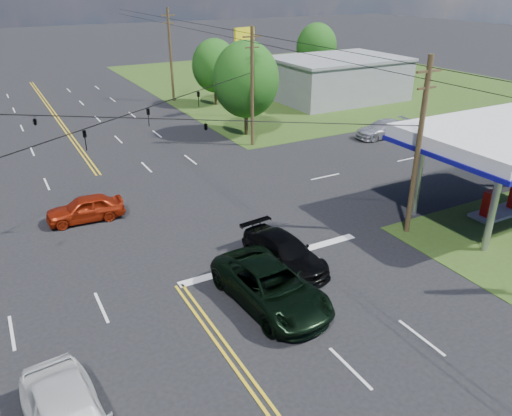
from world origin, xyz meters
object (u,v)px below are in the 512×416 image
pole_se (418,146)px  pole_ne (252,86)px  tree_right_a (246,80)px  tree_right_b (215,66)px  pole_right_far (171,54)px  suv_black (284,252)px  retail_ne (337,80)px  pickup_dkgreen (271,286)px  tree_far_r (317,47)px

pole_se → pole_ne: size_ratio=1.00×
tree_right_a → tree_right_b: 12.27m
pole_right_far → tree_right_b: 5.40m
tree_right_b → suv_black: bearing=-109.1°
pole_right_far → tree_right_a: bearing=-86.4°
retail_ne → suv_black: (-24.87, -28.83, -1.44)m
retail_ne → pickup_dkgreen: size_ratio=2.24×
retail_ne → pole_ne: size_ratio=1.47×
retail_ne → tree_far_r: size_ratio=1.83×
pole_se → pickup_dkgreen: pole_se is taller
tree_right_a → tree_far_r: bearing=42.0°
pickup_dkgreen → suv_black: size_ratio=1.20×
retail_ne → suv_black: 38.10m
pole_ne → tree_far_r: (21.00, 21.00, -0.37)m
tree_right_b → retail_ne: bearing=-16.5°
retail_ne → suv_black: retail_ne is taller
tree_right_b → pole_se: bearing=-96.1°
retail_ne → pole_ne: (-17.00, -11.00, 2.72)m
pole_se → tree_far_r: (21.00, 39.00, -0.37)m
tree_right_b → suv_black: (-11.37, -32.83, -3.46)m
suv_black → pole_right_far: bearing=71.7°
pole_se → tree_right_b: (3.50, 33.00, -0.70)m
pole_se → tree_far_r: size_ratio=1.25×
tree_right_b → tree_far_r: size_ratio=0.93×
pole_se → tree_right_a: pole_se is taller
pole_se → suv_black: bearing=178.8°
retail_ne → tree_right_a: size_ratio=1.71×
retail_ne → pole_right_far: 19.02m
pole_ne → pickup_dkgreen: size_ratio=1.52×
pole_ne → tree_right_a: pole_ne is taller
pole_ne → pickup_dkgreen: (-10.00, -20.19, -4.05)m
pole_se → tree_right_b: bearing=83.9°
tree_right_b → pickup_dkgreen: bearing=-111.0°
pole_se → tree_right_a: 21.02m
pole_se → tree_right_b: 33.19m
tree_far_r → tree_right_a: bearing=-138.0°
pole_se → suv_black: pole_se is taller
pole_se → pickup_dkgreen: bearing=-167.6°
pole_ne → tree_far_r: bearing=45.0°
tree_right_b → tree_far_r: bearing=18.9°
pole_se → tree_right_a: size_ratio=1.16×
tree_far_r → pickup_dkgreen: bearing=-127.0°
retail_ne → pole_right_far: pole_right_far is taller
tree_right_a → tree_far_r: size_ratio=1.07×
pole_se → suv_black: 8.90m
tree_far_r → suv_black: tree_far_r is taller
pole_se → pole_ne: same height
pole_ne → suv_black: size_ratio=1.82×
retail_ne → pole_ne: bearing=-147.1°
tree_far_r → pickup_dkgreen: 51.69m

